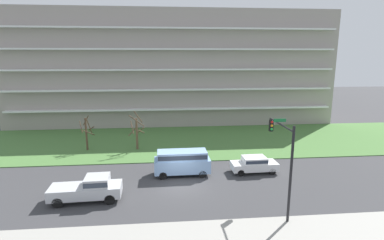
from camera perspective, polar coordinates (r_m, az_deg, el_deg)
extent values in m
plane|color=#38383A|center=(26.88, -1.89, -12.32)|extent=(160.00, 160.00, 0.00)
cube|color=#99968E|center=(19.84, -0.38, -21.65)|extent=(80.00, 4.00, 0.15)
cube|color=#477238|center=(40.02, -3.11, -4.00)|extent=(80.00, 16.00, 0.08)
cube|color=#9E938C|center=(53.39, -3.87, 9.80)|extent=(51.86, 13.76, 18.06)
cube|color=white|center=(46.72, -3.52, 2.06)|extent=(49.78, 0.90, 0.24)
cube|color=white|center=(46.30, -3.57, 5.73)|extent=(49.78, 0.90, 0.24)
cube|color=white|center=(46.07, -3.62, 9.45)|extent=(49.78, 0.90, 0.24)
cube|color=white|center=(46.03, -3.67, 13.20)|extent=(49.78, 0.90, 0.24)
cube|color=white|center=(46.19, -3.72, 16.93)|extent=(49.78, 0.90, 0.24)
cylinder|color=#4C3828|center=(37.86, -19.28, -2.58)|extent=(0.24, 0.24, 3.94)
cylinder|color=#4C3828|center=(37.52, -20.19, -1.25)|extent=(0.63, 1.09, 1.27)
cylinder|color=#4C3828|center=(37.38, -18.82, -1.07)|extent=(0.42, 0.96, 1.84)
cylinder|color=#4C3828|center=(38.00, -18.43, -1.51)|extent=(0.99, 1.15, 0.76)
cylinder|color=#4C3828|center=(37.17, -18.89, -2.26)|extent=(1.17, 0.94, 0.88)
cylinder|color=#4C3828|center=(37.81, -19.37, -0.07)|extent=(0.75, 0.15, 1.20)
cylinder|color=brown|center=(36.58, -10.35, -2.64)|extent=(0.27, 0.27, 3.87)
cylinder|color=brown|center=(36.17, -9.51, -2.16)|extent=(0.69, 1.24, 0.75)
cylinder|color=brown|center=(35.65, -10.12, 0.58)|extent=(1.02, 0.68, 1.53)
cylinder|color=brown|center=(37.01, -11.11, -2.08)|extent=(1.05, 1.17, 0.95)
cylinder|color=brown|center=(36.84, -9.63, -1.91)|extent=(0.94, 1.03, 0.94)
cylinder|color=brown|center=(36.23, -11.22, -1.35)|extent=(0.54, 1.13, 1.44)
cylinder|color=brown|center=(35.35, -10.41, -0.15)|extent=(1.77, 0.33, 1.45)
cube|color=#8CB2E0|center=(28.82, -1.87, -8.48)|extent=(5.23, 2.08, 1.25)
cube|color=#8CB2E0|center=(28.48, -1.88, -6.59)|extent=(4.63, 1.91, 0.75)
cube|color=#2D3847|center=(28.48, -1.88, -6.59)|extent=(4.54, 1.95, 0.41)
cylinder|color=black|center=(28.15, -5.48, -10.41)|extent=(0.72, 0.23, 0.72)
cylinder|color=black|center=(29.80, -5.53, -9.11)|extent=(0.72, 0.23, 0.72)
cylinder|color=black|center=(28.41, 2.00, -10.14)|extent=(0.72, 0.23, 0.72)
cylinder|color=black|center=(30.05, 1.51, -8.87)|extent=(0.72, 0.23, 0.72)
cube|color=#B7BABF|center=(25.44, -19.36, -12.46)|extent=(5.49, 2.25, 0.85)
cube|color=#B7BABF|center=(24.97, -17.43, -10.86)|extent=(1.88, 1.92, 0.70)
cube|color=#2D3847|center=(24.97, -17.43, -10.86)|extent=(1.85, 1.96, 0.38)
cylinder|color=black|center=(26.10, -14.75, -12.54)|extent=(0.81, 0.26, 0.80)
cylinder|color=black|center=(24.51, -15.23, -14.25)|extent=(0.81, 0.26, 0.80)
cylinder|color=black|center=(26.84, -22.98, -12.43)|extent=(0.81, 0.26, 0.80)
cylinder|color=black|center=(25.29, -24.02, -14.06)|extent=(0.81, 0.26, 0.80)
cube|color=white|center=(30.12, 11.62, -8.44)|extent=(4.45, 1.93, 0.70)
cube|color=white|center=(29.91, 11.67, -7.32)|extent=(2.25, 1.72, 0.55)
cube|color=#2D3847|center=(29.91, 11.67, -7.32)|extent=(2.21, 1.76, 0.30)
cylinder|color=black|center=(29.10, 9.17, -9.83)|extent=(0.65, 0.24, 0.64)
cylinder|color=black|center=(30.52, 8.34, -8.75)|extent=(0.65, 0.24, 0.64)
cylinder|color=black|center=(30.07, 14.89, -9.36)|extent=(0.65, 0.24, 0.64)
cylinder|color=black|center=(31.44, 13.82, -8.34)|extent=(0.65, 0.24, 0.64)
cylinder|color=black|center=(21.07, 18.09, -10.03)|extent=(0.18, 0.18, 6.75)
cylinder|color=black|center=(22.12, 16.39, -0.81)|extent=(0.12, 4.34, 0.12)
cube|color=black|center=(23.93, 14.69, -0.99)|extent=(0.28, 0.28, 0.90)
sphere|color=red|center=(23.73, 14.85, -0.36)|extent=(0.20, 0.20, 0.20)
sphere|color=#F2A519|center=(23.79, 14.82, -1.02)|extent=(0.20, 0.20, 0.20)
sphere|color=green|center=(23.85, 14.78, -1.68)|extent=(0.20, 0.20, 0.20)
cube|color=#197238|center=(22.26, 16.23, -0.06)|extent=(0.90, 0.04, 0.24)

